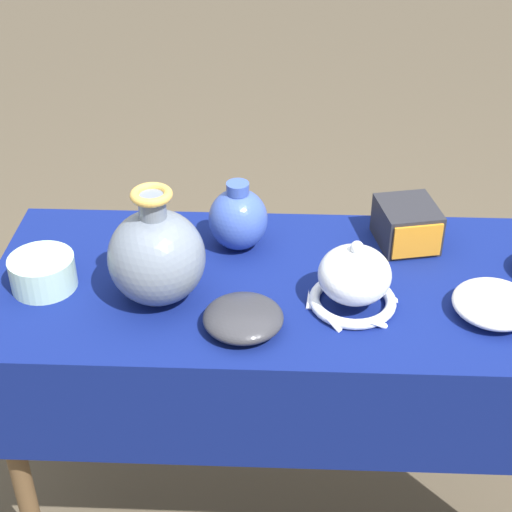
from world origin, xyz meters
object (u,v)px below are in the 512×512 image
(vase_tall_bulbous, at_px, (157,256))
(bowl_shallow_ivory, at_px, (494,304))
(vase_dome_bell, at_px, (354,281))
(mosaic_tile_box, at_px, (407,225))
(jar_round_cobalt, at_px, (238,218))
(pot_squat_celadon, at_px, (43,272))
(bowl_shallow_charcoal, at_px, (243,318))

(vase_tall_bulbous, bearing_deg, bowl_shallow_ivory, -2.64)
(vase_dome_bell, bearing_deg, bowl_shallow_ivory, -4.06)
(vase_tall_bulbous, distance_m, mosaic_tile_box, 0.58)
(mosaic_tile_box, bearing_deg, bowl_shallow_ivory, -72.75)
(jar_round_cobalt, height_order, pot_squat_celadon, jar_round_cobalt)
(bowl_shallow_ivory, height_order, pot_squat_celadon, pot_squat_celadon)
(vase_tall_bulbous, xyz_separation_m, vase_dome_bell, (0.39, -0.01, -0.04))
(vase_dome_bell, distance_m, bowl_shallow_ivory, 0.28)
(mosaic_tile_box, bearing_deg, pot_squat_celadon, -177.52)
(jar_round_cobalt, xyz_separation_m, bowl_shallow_charcoal, (0.03, -0.29, -0.05))
(vase_tall_bulbous, xyz_separation_m, jar_round_cobalt, (0.15, 0.20, -0.03))
(jar_round_cobalt, distance_m, pot_squat_celadon, 0.43)
(jar_round_cobalt, relative_size, pot_squat_celadon, 1.18)
(vase_dome_bell, relative_size, mosaic_tile_box, 1.14)
(vase_tall_bulbous, height_order, pot_squat_celadon, vase_tall_bulbous)
(bowl_shallow_ivory, bearing_deg, mosaic_tile_box, 119.17)
(bowl_shallow_charcoal, bearing_deg, vase_dome_bell, 20.82)
(vase_tall_bulbous, relative_size, jar_round_cobalt, 1.56)
(pot_squat_celadon, bearing_deg, jar_round_cobalt, 23.41)
(vase_tall_bulbous, xyz_separation_m, pot_squat_celadon, (-0.25, 0.03, -0.07))
(jar_round_cobalt, relative_size, bowl_shallow_charcoal, 1.02)
(vase_tall_bulbous, relative_size, bowl_shallow_ivory, 1.51)
(mosaic_tile_box, relative_size, bowl_shallow_charcoal, 1.05)
(bowl_shallow_ivory, xyz_separation_m, bowl_shallow_charcoal, (-0.50, -0.06, -0.00))
(vase_dome_bell, distance_m, pot_squat_celadon, 0.64)
(vase_tall_bulbous, relative_size, vase_dome_bell, 1.32)
(jar_round_cobalt, bearing_deg, bowl_shallow_ivory, -23.80)
(bowl_shallow_ivory, distance_m, bowl_shallow_charcoal, 0.50)
(vase_tall_bulbous, bearing_deg, jar_round_cobalt, 52.90)
(vase_tall_bulbous, distance_m, vase_dome_bell, 0.40)
(vase_dome_bell, relative_size, bowl_shallow_charcoal, 1.20)
(vase_dome_bell, xyz_separation_m, mosaic_tile_box, (0.13, 0.24, -0.01))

